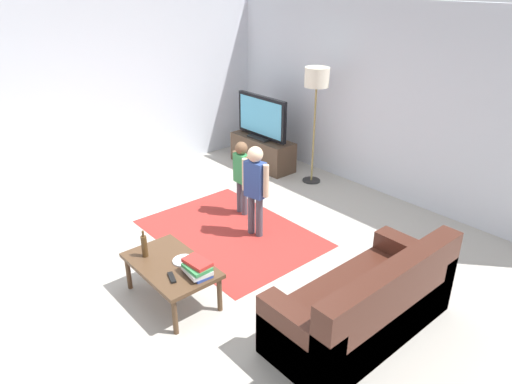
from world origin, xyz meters
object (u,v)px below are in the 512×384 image
(tv_stand, at_px, (262,152))
(floor_lamp, at_px, (317,84))
(tv_remote, at_px, (172,277))
(plate, at_px, (184,261))
(bottle, at_px, (144,246))
(child_center, at_px, (255,183))
(coffee_table, at_px, (171,268))
(child_near_tv, at_px, (242,171))
(tv, at_px, (262,118))
(couch, at_px, (368,308))
(book_stack, at_px, (197,268))

(tv_stand, relative_size, floor_lamp, 0.67)
(tv_remote, bearing_deg, plate, 143.91)
(bottle, bearing_deg, plate, 36.00)
(floor_lamp, xyz_separation_m, plate, (1.18, -3.12, -1.12))
(floor_lamp, height_order, child_center, floor_lamp)
(coffee_table, bearing_deg, child_near_tv, 120.25)
(tv_stand, xyz_separation_m, tv_remote, (2.36, -3.21, 0.19))
(tv_remote, height_order, plate, plate)
(child_center, bearing_deg, floor_lamp, 111.28)
(tv_remote, bearing_deg, tv_stand, 144.95)
(floor_lamp, bearing_deg, child_near_tv, -85.03)
(tv, relative_size, child_center, 0.94)
(tv_stand, distance_m, child_near_tv, 1.83)
(tv_stand, distance_m, child_center, 2.39)
(tv_stand, height_order, couch, couch)
(tv, xyz_separation_m, coffee_table, (2.14, -3.07, -0.48))
(floor_lamp, xyz_separation_m, bottle, (0.85, -3.36, -1.00))
(tv_stand, distance_m, floor_lamp, 1.65)
(tv, bearing_deg, book_stack, -50.37)
(coffee_table, distance_m, tv_remote, 0.26)
(couch, height_order, child_near_tv, child_near_tv)
(child_center, bearing_deg, book_stack, -60.91)
(book_stack, bearing_deg, couch, 37.13)
(coffee_table, xyz_separation_m, bottle, (-0.28, -0.12, 0.17))
(book_stack, relative_size, plate, 1.39)
(coffee_table, distance_m, plate, 0.14)
(coffee_table, bearing_deg, tv, 124.86)
(couch, relative_size, bottle, 6.26)
(tv_stand, distance_m, tv, 0.60)
(floor_lamp, distance_m, child_center, 2.08)
(plate, bearing_deg, child_near_tv, 123.37)
(tv_stand, xyz_separation_m, tv, (-0.00, -0.02, 0.60))
(tv, height_order, bottle, tv)
(coffee_table, relative_size, plate, 4.55)
(child_near_tv, bearing_deg, tv, 130.03)
(couch, height_order, plate, couch)
(coffee_table, bearing_deg, tv_stand, 124.68)
(child_near_tv, distance_m, bottle, 1.97)
(couch, distance_m, tv_remote, 1.81)
(tv_stand, height_order, tv, tv)
(floor_lamp, height_order, book_stack, floor_lamp)
(child_near_tv, distance_m, child_center, 0.61)
(child_center, xyz_separation_m, tv_remote, (0.66, -1.59, -0.27))
(tv, bearing_deg, floor_lamp, 9.74)
(couch, bearing_deg, floor_lamp, 141.18)
(tv, bearing_deg, couch, -28.40)
(tv_stand, relative_size, coffee_table, 1.20)
(couch, distance_m, child_near_tv, 2.68)
(plate, bearing_deg, coffee_table, -112.73)
(tv_stand, height_order, child_near_tv, child_near_tv)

